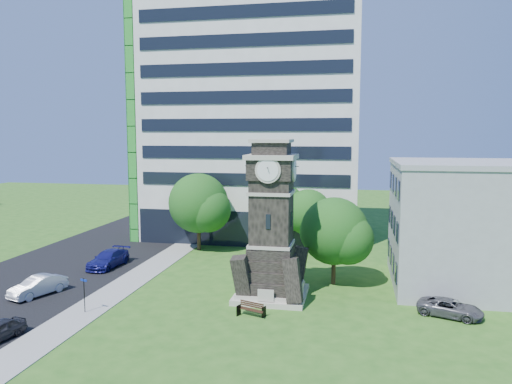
% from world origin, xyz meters
% --- Properties ---
extents(ground, '(160.00, 160.00, 0.00)m').
position_xyz_m(ground, '(0.00, 0.00, 0.00)').
color(ground, '#295B1A').
rests_on(ground, ground).
extents(sidewalk, '(3.00, 70.00, 0.06)m').
position_xyz_m(sidewalk, '(-9.50, 5.00, 0.03)').
color(sidewalk, gray).
rests_on(sidewalk, ground).
extents(street, '(14.00, 80.00, 0.02)m').
position_xyz_m(street, '(-18.00, 5.00, 0.01)').
color(street, black).
rests_on(street, ground).
extents(clock_tower, '(5.40, 5.40, 12.22)m').
position_xyz_m(clock_tower, '(3.00, 2.00, 5.28)').
color(clock_tower, beige).
rests_on(clock_tower, ground).
extents(office_tall, '(26.20, 15.11, 28.60)m').
position_xyz_m(office_tall, '(-3.20, 25.84, 14.22)').
color(office_tall, white).
rests_on(office_tall, ground).
extents(office_low, '(15.20, 12.20, 10.40)m').
position_xyz_m(office_low, '(19.97, 8.00, 5.21)').
color(office_low, '#9DA0A3').
rests_on(office_low, ground).
extents(car_street_mid, '(3.02, 4.83, 1.50)m').
position_xyz_m(car_street_mid, '(-15.03, -1.23, 0.75)').
color(car_street_mid, silver).
rests_on(car_street_mid, ground).
extents(car_street_north, '(2.50, 5.46, 1.55)m').
position_xyz_m(car_street_north, '(-13.70, 7.63, 0.77)').
color(car_street_north, navy).
rests_on(car_street_north, ground).
extents(car_east_lot, '(4.80, 3.42, 1.21)m').
position_xyz_m(car_east_lot, '(15.89, 0.28, 0.61)').
color(car_east_lot, '#515055').
rests_on(car_east_lot, ground).
extents(park_bench, '(1.90, 0.51, 0.98)m').
position_xyz_m(park_bench, '(2.32, -2.33, 0.52)').
color(park_bench, black).
rests_on(park_bench, ground).
extents(street_sign, '(0.61, 0.06, 2.53)m').
position_xyz_m(street_sign, '(-9.39, -4.03, 1.58)').
color(street_sign, black).
rests_on(street_sign, ground).
extents(tree_nw, '(7.10, 6.46, 8.41)m').
position_xyz_m(tree_nw, '(-7.27, 16.06, 4.97)').
color(tree_nw, '#332114').
rests_on(tree_nw, ground).
extents(tree_nc, '(5.52, 5.01, 7.11)m').
position_xyz_m(tree_nc, '(1.73, 18.28, 4.42)').
color(tree_nc, '#332114').
rests_on(tree_nc, ground).
extents(tree_ne, '(5.41, 4.91, 6.79)m').
position_xyz_m(tree_ne, '(4.48, 17.37, 4.16)').
color(tree_ne, '#332114').
rests_on(tree_ne, ground).
extents(tree_east, '(6.22, 5.65, 7.39)m').
position_xyz_m(tree_east, '(7.67, 6.30, 4.38)').
color(tree_east, '#332114').
rests_on(tree_east, ground).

